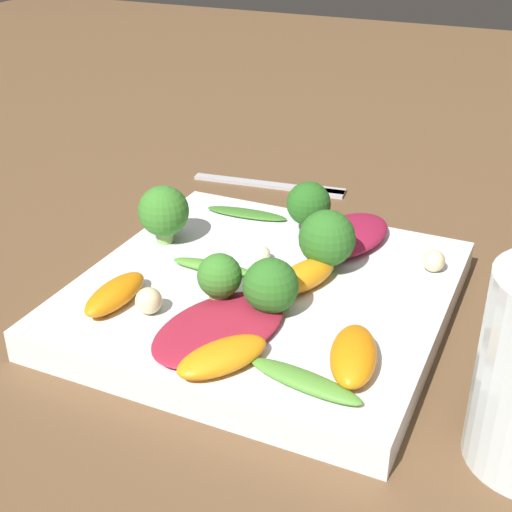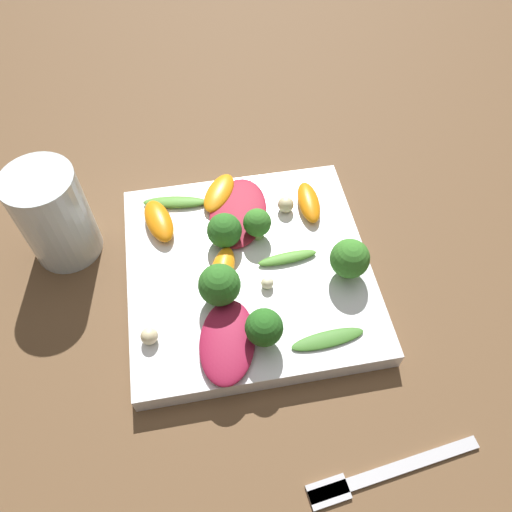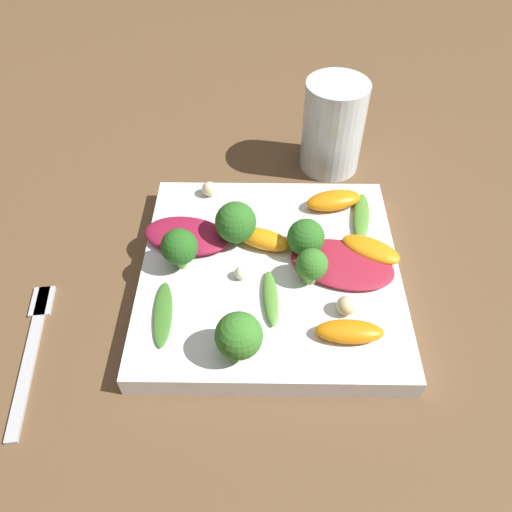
# 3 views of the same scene
# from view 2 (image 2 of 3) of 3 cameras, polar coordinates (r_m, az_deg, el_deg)

# --- Properties ---
(ground_plane) EXTENTS (2.40, 2.40, 0.00)m
(ground_plane) POSITION_cam_2_polar(r_m,az_deg,el_deg) (0.55, -0.83, -2.44)
(ground_plane) COLOR brown
(plate) EXTENTS (0.26, 0.26, 0.02)m
(plate) POSITION_cam_2_polar(r_m,az_deg,el_deg) (0.54, -0.84, -1.78)
(plate) COLOR white
(plate) RESTS_ON ground_plane
(drinking_glass) EXTENTS (0.07, 0.07, 0.11)m
(drinking_glass) POSITION_cam_2_polar(r_m,az_deg,el_deg) (0.57, -22.07, 4.29)
(drinking_glass) COLOR silver
(drinking_glass) RESTS_ON ground_plane
(fork) EXTENTS (0.16, 0.04, 0.01)m
(fork) POSITION_cam_2_polar(r_m,az_deg,el_deg) (0.48, 13.57, -23.20)
(fork) COLOR #B2B2B7
(fork) RESTS_ON ground_plane
(radicchio_leaf_0) EXTENTS (0.09, 0.12, 0.01)m
(radicchio_leaf_0) POSITION_cam_2_polar(r_m,az_deg,el_deg) (0.57, -2.16, 5.01)
(radicchio_leaf_0) COLOR maroon
(radicchio_leaf_0) RESTS_ON plate
(radicchio_leaf_1) EXTENTS (0.07, 0.10, 0.01)m
(radicchio_leaf_1) POSITION_cam_2_polar(r_m,az_deg,el_deg) (0.48, -3.30, -9.72)
(radicchio_leaf_1) COLOR maroon
(radicchio_leaf_1) RESTS_ON plate
(orange_segment_0) EXTENTS (0.03, 0.06, 0.02)m
(orange_segment_0) POSITION_cam_2_polar(r_m,az_deg,el_deg) (0.58, 6.05, 6.13)
(orange_segment_0) COLOR orange
(orange_segment_0) RESTS_ON plate
(orange_segment_1) EXTENTS (0.04, 0.06, 0.02)m
(orange_segment_1) POSITION_cam_2_polar(r_m,az_deg,el_deg) (0.52, -3.86, -1.64)
(orange_segment_1) COLOR orange
(orange_segment_1) RESTS_ON plate
(orange_segment_2) EXTENTS (0.04, 0.07, 0.02)m
(orange_segment_2) POSITION_cam_2_polar(r_m,az_deg,el_deg) (0.57, -11.05, 3.96)
(orange_segment_2) COLOR orange
(orange_segment_2) RESTS_ON plate
(orange_segment_3) EXTENTS (0.06, 0.07, 0.01)m
(orange_segment_3) POSITION_cam_2_polar(r_m,az_deg,el_deg) (0.59, -4.24, 7.21)
(orange_segment_3) COLOR orange
(orange_segment_3) RESTS_ON plate
(broccoli_floret_0) EXTENTS (0.04, 0.04, 0.04)m
(broccoli_floret_0) POSITION_cam_2_polar(r_m,az_deg,el_deg) (0.53, -3.63, 2.91)
(broccoli_floret_0) COLOR #7A9E51
(broccoli_floret_0) RESTS_ON plate
(broccoli_floret_1) EXTENTS (0.04, 0.04, 0.05)m
(broccoli_floret_1) POSITION_cam_2_polar(r_m,az_deg,el_deg) (0.47, 1.10, -8.19)
(broccoli_floret_1) COLOR #84AD5B
(broccoli_floret_1) RESTS_ON plate
(broccoli_floret_2) EXTENTS (0.04, 0.04, 0.05)m
(broccoli_floret_2) POSITION_cam_2_polar(r_m,az_deg,el_deg) (0.51, 10.66, -0.34)
(broccoli_floret_2) COLOR #84AD5B
(broccoli_floret_2) RESTS_ON plate
(broccoli_floret_3) EXTENTS (0.04, 0.04, 0.05)m
(broccoli_floret_3) POSITION_cam_2_polar(r_m,az_deg,el_deg) (0.49, -4.20, -3.34)
(broccoli_floret_3) COLOR #84AD5B
(broccoli_floret_3) RESTS_ON plate
(broccoli_floret_4) EXTENTS (0.03, 0.03, 0.04)m
(broccoli_floret_4) POSITION_cam_2_polar(r_m,az_deg,el_deg) (0.54, 0.14, 3.74)
(broccoli_floret_4) COLOR #84AD5B
(broccoli_floret_4) RESTS_ON plate
(arugula_sprig_0) EXTENTS (0.07, 0.02, 0.00)m
(arugula_sprig_0) POSITION_cam_2_polar(r_m,az_deg,el_deg) (0.49, 8.20, -9.40)
(arugula_sprig_0) COLOR #3D7528
(arugula_sprig_0) RESTS_ON plate
(arugula_sprig_1) EXTENTS (0.07, 0.02, 0.01)m
(arugula_sprig_1) POSITION_cam_2_polar(r_m,az_deg,el_deg) (0.54, 3.55, 0.01)
(arugula_sprig_1) COLOR #518E33
(arugula_sprig_1) RESTS_ON plate
(arugula_sprig_2) EXTENTS (0.08, 0.03, 0.01)m
(arugula_sprig_2) POSITION_cam_2_polar(r_m,az_deg,el_deg) (0.59, -9.22, 6.09)
(arugula_sprig_2) COLOR #518E33
(arugula_sprig_2) RESTS_ON plate
(macadamia_nut_0) EXTENTS (0.02, 0.02, 0.02)m
(macadamia_nut_0) POSITION_cam_2_polar(r_m,az_deg,el_deg) (0.57, 3.41, 5.89)
(macadamia_nut_0) COLOR beige
(macadamia_nut_0) RESTS_ON plate
(macadamia_nut_1) EXTENTS (0.02, 0.02, 0.02)m
(macadamia_nut_1) POSITION_cam_2_polar(r_m,az_deg,el_deg) (0.49, -12.10, -8.94)
(macadamia_nut_1) COLOR beige
(macadamia_nut_1) RESTS_ON plate
(macadamia_nut_2) EXTENTS (0.01, 0.01, 0.01)m
(macadamia_nut_2) POSITION_cam_2_polar(r_m,az_deg,el_deg) (0.51, 1.30, -3.08)
(macadamia_nut_2) COLOR beige
(macadamia_nut_2) RESTS_ON plate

